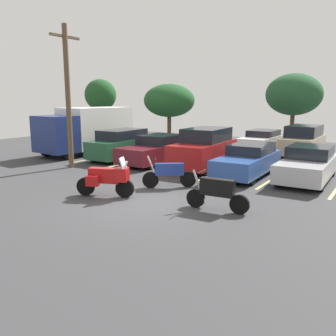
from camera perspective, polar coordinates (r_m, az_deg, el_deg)
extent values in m
cube|color=#38383A|center=(12.35, -4.56, -5.68)|extent=(44.00, 44.00, 0.10)
cylinder|color=black|center=(12.86, -6.91, -3.25)|extent=(0.67, 0.36, 0.67)
cylinder|color=black|center=(13.40, -13.01, -2.89)|extent=(0.67, 0.36, 0.67)
cube|color=#A51414|center=(13.01, -10.09, -1.16)|extent=(1.18, 0.75, 0.53)
cylinder|color=#B2B2B7|center=(12.81, -7.47, -1.40)|extent=(0.50, 0.25, 1.14)
cylinder|color=black|center=(12.74, -7.86, 0.70)|extent=(0.26, 0.59, 0.04)
cube|color=#A51414|center=(12.78, -7.39, -1.06)|extent=(0.57, 0.57, 0.48)
cube|color=#B2C1CC|center=(12.68, -7.22, 0.85)|extent=(0.31, 0.47, 0.39)
cube|color=#A51414|center=(13.46, -10.91, -1.43)|extent=(0.50, 0.39, 0.36)
cube|color=#A51414|center=(12.88, -11.98, -2.03)|extent=(0.50, 0.39, 0.36)
cylinder|color=black|center=(11.69, 4.44, -4.82)|extent=(0.62, 0.16, 0.62)
cylinder|color=black|center=(11.18, 11.34, -5.74)|extent=(0.62, 0.16, 0.62)
cube|color=black|center=(11.29, 7.87, -3.07)|extent=(1.12, 0.35, 0.55)
cylinder|color=#B2B2B7|center=(11.53, 5.02, -2.97)|extent=(0.50, 0.10, 1.09)
cylinder|color=black|center=(11.39, 5.43, -0.55)|extent=(0.08, 0.62, 0.04)
cylinder|color=black|center=(14.19, -2.82, -1.90)|extent=(0.59, 0.49, 0.65)
cylinder|color=black|center=(14.30, 3.22, -1.80)|extent=(0.59, 0.49, 0.65)
cube|color=navy|center=(14.14, 0.22, -0.19)|extent=(1.07, 0.91, 0.48)
cylinder|color=#B2B2B7|center=(14.10, -2.35, -0.26)|extent=(0.44, 0.36, 1.12)
cylinder|color=black|center=(14.03, -2.03, 1.45)|extent=(0.40, 0.52, 0.04)
cube|color=#EAE066|center=(22.12, -10.57, 1.76)|extent=(0.12, 5.14, 0.01)
cube|color=#EAE066|center=(20.41, -5.15, 1.13)|extent=(0.12, 5.14, 0.01)
cube|color=#EAE066|center=(18.91, 1.20, 0.39)|extent=(0.12, 5.14, 0.01)
cube|color=#EAE066|center=(17.69, 8.52, -0.48)|extent=(0.12, 5.14, 0.01)
cube|color=#EAE066|center=(16.80, 16.76, -1.44)|extent=(0.12, 5.14, 0.01)
cube|color=#235638|center=(21.01, -7.53, 3.26)|extent=(1.81, 4.31, 0.97)
cube|color=black|center=(21.05, -7.31, 5.38)|extent=(1.65, 2.88, 0.56)
cylinder|color=black|center=(19.49, -8.54, 1.51)|extent=(0.23, 0.63, 0.63)
cylinder|color=black|center=(20.49, -11.72, 1.86)|extent=(0.23, 0.63, 0.63)
cylinder|color=black|center=(21.75, -3.54, 2.60)|extent=(0.23, 0.63, 0.63)
cylinder|color=black|center=(22.65, -6.62, 2.88)|extent=(0.23, 0.63, 0.63)
cube|color=maroon|center=(19.61, -1.90, 2.57)|extent=(1.97, 4.91, 0.82)
cube|color=black|center=(19.82, -1.30, 4.60)|extent=(1.80, 2.17, 0.51)
cylinder|color=black|center=(17.84, -2.78, 0.74)|extent=(0.22, 0.63, 0.63)
cylinder|color=black|center=(18.86, -6.89, 1.24)|extent=(0.22, 0.63, 0.63)
cylinder|color=black|center=(20.58, 2.69, 2.12)|extent=(0.22, 0.63, 0.63)
cylinder|color=black|center=(21.47, -1.15, 2.51)|extent=(0.22, 0.63, 0.63)
cube|color=maroon|center=(18.20, 5.67, 2.38)|extent=(2.19, 4.72, 1.14)
cube|color=black|center=(18.43, 6.20, 5.32)|extent=(1.93, 2.87, 0.68)
cylinder|color=black|center=(16.53, 6.06, -0.10)|extent=(0.26, 0.65, 0.64)
cylinder|color=black|center=(17.25, 1.00, 0.42)|extent=(0.26, 0.65, 0.64)
cylinder|color=black|center=(19.41, 9.76, 1.45)|extent=(0.26, 0.65, 0.64)
cylinder|color=black|center=(20.02, 5.29, 1.85)|extent=(0.26, 0.65, 0.64)
cube|color=#2D519E|center=(16.72, 12.61, 0.81)|extent=(1.89, 4.94, 0.76)
cube|color=black|center=(17.05, 13.19, 3.05)|extent=(1.68, 2.45, 0.45)
cylinder|color=black|center=(14.99, 13.21, -1.39)|extent=(0.24, 0.70, 0.69)
cylinder|color=black|center=(15.51, 7.93, -0.79)|extent=(0.24, 0.70, 0.69)
cylinder|color=black|center=(18.13, 16.54, 0.57)|extent=(0.24, 0.70, 0.69)
cylinder|color=black|center=(18.56, 12.06, 1.02)|extent=(0.24, 0.70, 0.69)
cube|color=#B7B7BC|center=(16.45, 21.36, 0.10)|extent=(1.99, 4.82, 0.74)
cube|color=black|center=(16.73, 21.75, 2.44)|extent=(1.77, 2.10, 0.52)
cylinder|color=black|center=(14.81, 23.21, -2.19)|extent=(0.24, 0.68, 0.67)
cylinder|color=black|center=(15.10, 17.19, -1.54)|extent=(0.24, 0.68, 0.67)
cylinder|color=black|center=(17.97, 24.75, -0.12)|extent=(0.24, 0.68, 0.67)
cylinder|color=black|center=(18.21, 19.75, 0.38)|extent=(0.24, 0.68, 0.67)
cube|color=white|center=(24.41, 14.66, 3.93)|extent=(1.86, 4.46, 0.83)
cube|color=black|center=(24.69, 15.01, 5.43)|extent=(1.68, 2.31, 0.41)
cylinder|color=black|center=(22.80, 15.14, 2.67)|extent=(0.23, 0.67, 0.67)
cylinder|color=black|center=(23.33, 11.63, 3.01)|extent=(0.23, 0.67, 0.67)
cylinder|color=black|center=(25.64, 17.36, 3.44)|extent=(0.23, 0.67, 0.67)
cylinder|color=black|center=(26.11, 14.18, 3.73)|extent=(0.23, 0.67, 0.67)
cube|color=tan|center=(23.59, 20.69, 3.53)|extent=(1.89, 4.55, 0.97)
cube|color=black|center=(23.70, 20.93, 5.56)|extent=(1.74, 2.93, 0.68)
cylinder|color=black|center=(21.98, 21.82, 1.99)|extent=(0.22, 0.69, 0.69)
cylinder|color=black|center=(22.34, 17.72, 2.39)|extent=(0.22, 0.69, 0.69)
cylinder|color=black|center=(24.99, 23.23, 2.89)|extent=(0.22, 0.69, 0.69)
cylinder|color=black|center=(25.31, 19.59, 3.24)|extent=(0.22, 0.69, 0.69)
cube|color=navy|center=(22.15, -17.48, 5.18)|extent=(2.58, 1.91, 2.14)
cube|color=white|center=(24.09, -11.45, 6.40)|extent=(2.77, 4.66, 2.57)
cylinder|color=black|center=(21.46, -15.55, 2.47)|extent=(0.36, 0.92, 0.90)
cylinder|color=black|center=(23.15, -18.75, 2.88)|extent=(0.36, 0.92, 0.90)
cylinder|color=black|center=(24.13, -7.90, 3.67)|extent=(0.36, 0.92, 0.90)
cylinder|color=black|center=(25.65, -11.26, 4.00)|extent=(0.36, 0.92, 0.90)
cylinder|color=brown|center=(18.82, -15.66, 10.72)|extent=(0.26, 0.26, 7.04)
cube|color=brown|center=(19.05, -16.15, 19.53)|extent=(0.14, 1.80, 0.12)
cylinder|color=#4C3823|center=(31.88, 0.20, 6.44)|extent=(0.35, 0.35, 1.90)
ellipsoid|color=#1E4C23|center=(31.78, 0.20, 10.72)|extent=(4.46, 4.46, 2.87)
cylinder|color=#4C3823|center=(36.62, -10.58, 7.19)|extent=(0.28, 0.28, 2.33)
ellipsoid|color=#1E4C23|center=(36.55, -10.73, 11.40)|extent=(3.10, 3.10, 3.05)
cylinder|color=#4C3823|center=(30.61, 19.14, 5.91)|extent=(0.33, 0.33, 2.17)
ellipsoid|color=#23512D|center=(30.52, 19.47, 11.02)|extent=(4.38, 4.38, 3.29)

